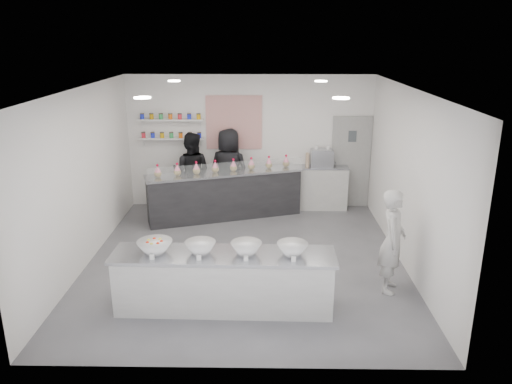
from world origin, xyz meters
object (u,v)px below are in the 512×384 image
woman_prep (393,241)px  staff_right (229,170)px  prep_counter (224,281)px  staff_left (192,172)px  espresso_machine (322,158)px  back_bar (225,195)px  espresso_ledge (318,188)px

woman_prep → staff_right: bearing=52.6°
prep_counter → woman_prep: size_ratio=1.94×
woman_prep → staff_left: (-3.58, 3.62, 0.08)m
prep_counter → staff_left: (-1.04, 4.22, 0.46)m
espresso_machine → prep_counter: bearing=-112.9°
back_bar → espresso_machine: espresso_machine is taller
espresso_machine → staff_left: (-2.90, -0.18, -0.29)m
back_bar → espresso_machine: bearing=-1.8°
espresso_ledge → espresso_machine: bearing=0.0°
woman_prep → staff_left: staff_left is taller
espresso_machine → back_bar: bearing=-163.4°
prep_counter → espresso_machine: bearing=68.3°
espresso_ledge → staff_right: 2.06m
back_bar → woman_prep: 4.25m
staff_left → staff_right: staff_right is taller
espresso_ledge → staff_right: staff_right is taller
espresso_machine → woman_prep: size_ratio=0.30×
prep_counter → espresso_ledge: bearing=69.0°
espresso_ledge → espresso_machine: (0.06, 0.00, 0.69)m
prep_counter → staff_right: (-0.21, 4.22, 0.51)m
back_bar → espresso_machine: (2.13, 0.64, 0.67)m
espresso_ledge → staff_left: (-2.84, -0.18, 0.40)m
back_bar → staff_left: (-0.77, 0.46, 0.38)m
espresso_machine → espresso_ledge: bearing=180.0°
woman_prep → espresso_machine: bearing=25.6°
back_bar → woman_prep: (2.81, -3.17, 0.30)m
espresso_machine → woman_prep: (0.68, -3.80, -0.36)m
espresso_ledge → espresso_machine: 0.69m
back_bar → staff_right: (0.06, 0.46, 0.42)m
back_bar → staff_left: 0.97m
back_bar → staff_left: size_ratio=1.86×
prep_counter → staff_left: staff_left is taller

